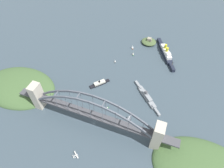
# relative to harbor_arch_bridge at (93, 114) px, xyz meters

# --- Properties ---
(ground_plane) EXTENTS (1400.00, 1400.00, 0.00)m
(ground_plane) POSITION_rel_harbor_arch_bridge_xyz_m (-0.00, -0.00, -26.71)
(ground_plane) COLOR #3D4C56
(harbor_arch_bridge) EXTENTS (251.88, 17.83, 64.50)m
(harbor_arch_bridge) POSITION_rel_harbor_arch_bridge_xyz_m (0.00, 0.00, 0.00)
(harbor_arch_bridge) COLOR beige
(harbor_arch_bridge) RESTS_ON ground
(headland_west_shore) EXTENTS (135.31, 94.64, 30.22)m
(headland_west_shore) POSITION_rel_harbor_arch_bridge_xyz_m (-157.72, 17.59, -26.71)
(headland_west_shore) COLOR #476638
(headland_west_shore) RESTS_ON ground
(ocean_liner) EXTENTS (54.82, 95.16, 20.73)m
(ocean_liner) POSITION_rel_harbor_arch_bridge_xyz_m (73.47, 202.33, -20.92)
(ocean_liner) COLOR #1E2333
(ocean_liner) RESTS_ON ground
(naval_cruiser) EXTENTS (59.55, 60.39, 17.96)m
(naval_cruiser) POSITION_rel_harbor_arch_bridge_xyz_m (64.50, 77.46, -23.44)
(naval_cruiser) COLOR gray
(naval_cruiser) RESTS_ON ground
(harbor_ferry_steamer) EXTENTS (30.10, 33.36, 8.15)m
(harbor_ferry_steamer) POSITION_rel_harbor_arch_bridge_xyz_m (-23.76, 77.31, -24.21)
(harbor_ferry_steamer) COLOR black
(harbor_ferry_steamer) RESTS_ON ground
(fort_island_mid_harbor) EXTENTS (32.55, 30.34, 14.60)m
(fort_island_mid_harbor) POSITION_rel_harbor_arch_bridge_xyz_m (31.18, 229.43, -22.25)
(fort_island_mid_harbor) COLOR #4C6038
(fort_island_mid_harbor) RESTS_ON ground
(seaplane_taxiing_near_bridge) EXTENTS (10.53, 9.61, 4.77)m
(seaplane_taxiing_near_bridge) POSITION_rel_harbor_arch_bridge_xyz_m (-1.95, -55.61, -24.67)
(seaplane_taxiing_near_bridge) COLOR #B7B7B2
(seaplane_taxiing_near_bridge) RESTS_ON ground
(small_boat_0) EXTENTS (5.28, 6.81, 6.93)m
(small_boat_0) POSITION_rel_harbor_arch_bridge_xyz_m (-17.97, 143.24, -23.46)
(small_boat_0) COLOR black
(small_boat_0) RESTS_ON ground
(small_boat_1) EXTENTS (3.57, 8.46, 2.46)m
(small_boat_1) POSITION_rel_harbor_arch_bridge_xyz_m (9.28, 32.23, -25.82)
(small_boat_1) COLOR #2D6B3D
(small_boat_1) RESTS_ON ground
(small_boat_2) EXTENTS (6.92, 8.70, 8.89)m
(small_boat_2) POSITION_rel_harbor_arch_bridge_xyz_m (1.99, 199.04, -22.58)
(small_boat_2) COLOR brown
(small_boat_2) RESTS_ON ground
(small_boat_3) EXTENTS (6.19, 10.94, 9.61)m
(small_boat_3) POSITION_rel_harbor_arch_bridge_xyz_m (48.31, 27.05, -22.25)
(small_boat_3) COLOR silver
(small_boat_3) RESTS_ON ground
(small_boat_4) EXTENTS (5.87, 7.24, 7.99)m
(small_boat_4) POSITION_rel_harbor_arch_bridge_xyz_m (9.56, 178.38, -22.90)
(small_boat_4) COLOR #2D6B3D
(small_boat_4) RESTS_ON ground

